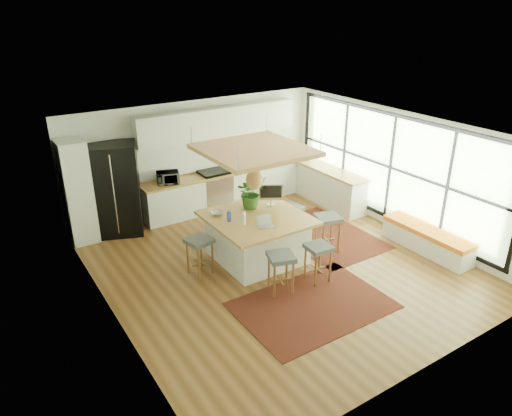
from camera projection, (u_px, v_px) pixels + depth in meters
floor at (278, 265)px, 9.44m from camera, size 7.00×7.00×0.00m
ceiling at (281, 132)px, 8.36m from camera, size 7.00×7.00×0.00m
wall_back at (196, 156)px, 11.59m from camera, size 6.50×0.00×6.50m
wall_front at (434, 290)px, 6.21m from camera, size 6.50×0.00×6.50m
wall_left at (107, 247)px, 7.28m from camera, size 0.00×7.00×7.00m
wall_right at (399, 171)px, 10.52m from camera, size 0.00×7.00×7.00m
window_wall at (398, 170)px, 10.48m from camera, size 0.10×6.20×2.60m
pantry at (77, 192)px, 9.97m from camera, size 0.55×0.60×2.25m
back_counter_base at (223, 190)px, 11.99m from camera, size 4.20×0.60×0.88m
back_counter_top at (223, 173)px, 11.80m from camera, size 4.24×0.64×0.05m
backsplash at (217, 152)px, 11.85m from camera, size 4.20×0.02×0.80m
upper_cabinets at (219, 122)px, 11.41m from camera, size 4.20×0.34×0.70m
range at (215, 189)px, 11.84m from camera, size 0.76×0.62×1.00m
right_counter_base at (326, 185)px, 12.26m from camera, size 0.60×2.50×0.88m
right_counter_top at (327, 169)px, 12.08m from camera, size 0.64×2.54×0.05m
window_bench at (427, 240)px, 9.89m from camera, size 0.52×2.00×0.50m
ceiling_panel at (254, 164)px, 8.78m from camera, size 1.86×1.86×0.80m
rug_near at (313, 305)px, 8.18m from camera, size 2.60×1.80×0.01m
rug_right at (324, 235)px, 10.62m from camera, size 1.80×2.60×0.01m
fridge at (116, 194)px, 10.43m from camera, size 1.24×1.11×2.06m
island at (257, 237)px, 9.52m from camera, size 1.85×1.85×0.93m
stool_near_left at (281, 274)px, 8.44m from camera, size 0.56×0.56×0.75m
stool_near_right at (318, 263)px, 8.80m from camera, size 0.46×0.46×0.73m
stool_right_front at (327, 235)px, 9.85m from camera, size 0.58×0.58×0.80m
stool_right_back at (292, 221)px, 10.50m from camera, size 0.50×0.50×0.70m
stool_left_side at (200, 257)px, 9.02m from camera, size 0.53×0.53×0.74m
laptop at (266, 221)px, 8.86m from camera, size 0.36×0.38×0.22m
monitor at (271, 193)px, 9.75m from camera, size 0.52×0.41×0.46m
microwave at (168, 176)px, 10.97m from camera, size 0.57×0.42×0.34m
island_plant at (251, 196)px, 9.63m from camera, size 0.71×0.76×0.52m
island_bowl at (217, 213)px, 9.41m from camera, size 0.31×0.31×0.06m
island_bottle_0 at (230, 217)px, 9.09m from camera, size 0.07×0.07×0.19m
island_bottle_1 at (244, 219)px, 8.98m from camera, size 0.07×0.07×0.19m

